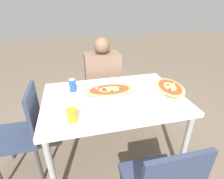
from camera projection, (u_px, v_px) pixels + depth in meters
ground_plane at (113, 154)px, 1.96m from camera, size 14.00×14.00×0.00m
dining_table at (113, 103)px, 1.65m from camera, size 1.28×0.86×0.74m
chair_far_seated at (101, 85)px, 2.39m from camera, size 0.40×0.40×0.88m
chair_side_left at (24, 129)px, 1.58m from camera, size 0.40×0.40×0.88m
person_seated at (103, 76)px, 2.21m from camera, size 0.43×0.28×1.15m
pizza_main at (110, 90)px, 1.68m from camera, size 0.48×0.30×0.06m
soda_can at (73, 85)px, 1.68m from camera, size 0.07×0.07×0.12m
drink_glass at (72, 115)px, 1.27m from camera, size 0.08×0.08×0.10m
pizza_second at (170, 87)px, 1.74m from camera, size 0.34×0.47×0.05m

